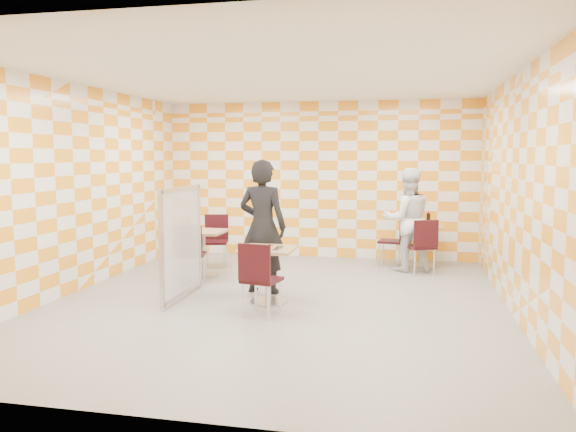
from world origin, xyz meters
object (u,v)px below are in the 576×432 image
(main_table, at_px, (268,266))
(chair_empty_near, at_px, (190,250))
(second_table, at_px, (422,238))
(chair_empty_far, at_px, (216,236))
(chair_second_front, at_px, (423,242))
(sport_bottle, at_px, (414,219))
(partition, at_px, (182,242))
(man_white, at_px, (407,220))
(soda_bottle, at_px, (428,219))
(chair_second_side, at_px, (396,236))
(man_dark, at_px, (263,227))
(chair_main_front, at_px, (258,274))
(empty_table, at_px, (203,245))

(main_table, relative_size, chair_empty_near, 0.81)
(second_table, xyz_separation_m, chair_empty_far, (-3.58, -0.75, 0.04))
(chair_second_front, bearing_deg, sport_bottle, 100.06)
(partition, bearing_deg, man_white, 40.66)
(man_white, xyz_separation_m, soda_bottle, (0.37, 0.49, -0.03))
(partition, xyz_separation_m, soda_bottle, (3.40, 3.10, 0.06))
(chair_second_side, relative_size, man_dark, 0.48)
(partition, xyz_separation_m, sport_bottle, (3.14, 3.14, 0.05))
(chair_second_side, xyz_separation_m, man_white, (0.18, -0.29, 0.34))
(main_table, bearing_deg, second_table, 55.30)
(chair_main_front, bearing_deg, second_table, 61.32)
(chair_main_front, bearing_deg, chair_empty_far, 118.00)
(main_table, distance_m, man_white, 3.19)
(man_white, distance_m, sport_bottle, 0.55)
(second_table, xyz_separation_m, soda_bottle, (0.11, 0.09, 0.34))
(second_table, bearing_deg, chair_empty_near, -147.94)
(partition, xyz_separation_m, man_white, (3.03, 2.60, 0.09))
(empty_table, bearing_deg, sport_bottle, 26.33)
(empty_table, bearing_deg, chair_main_front, -54.83)
(second_table, bearing_deg, chair_main_front, -118.68)
(main_table, bearing_deg, chair_main_front, -85.50)
(man_white, bearing_deg, empty_table, 2.89)
(chair_second_front, relative_size, partition, 0.60)
(chair_second_front, height_order, chair_empty_far, same)
(main_table, relative_size, chair_main_front, 0.81)
(man_dark, distance_m, soda_bottle, 3.48)
(main_table, distance_m, partition, 1.25)
(empty_table, xyz_separation_m, chair_empty_near, (0.03, -0.65, 0.04))
(chair_main_front, height_order, man_white, man_white)
(main_table, xyz_separation_m, empty_table, (-1.46, 1.46, 0.00))
(main_table, xyz_separation_m, sport_bottle, (1.93, 3.13, 0.33))
(main_table, relative_size, chair_second_front, 0.81)
(main_table, distance_m, man_dark, 0.75)
(chair_empty_far, bearing_deg, chair_main_front, -62.00)
(chair_empty_far, bearing_deg, main_table, -56.09)
(empty_table, bearing_deg, partition, -80.46)
(main_table, xyz_separation_m, chair_second_front, (2.08, 2.29, 0.04))
(empty_table, relative_size, chair_second_front, 0.81)
(empty_table, xyz_separation_m, chair_empty_far, (-0.05, 0.79, 0.04))
(man_dark, height_order, man_white, man_dark)
(chair_second_side, bearing_deg, empty_table, -155.26)
(man_white, bearing_deg, chair_second_side, -73.93)
(partition, distance_m, sport_bottle, 4.45)
(chair_second_front, bearing_deg, man_white, 130.45)
(partition, bearing_deg, man_dark, 29.97)
(main_table, bearing_deg, man_white, 55.00)
(second_table, distance_m, empty_table, 3.86)
(second_table, bearing_deg, empty_table, -156.47)
(man_white, bearing_deg, second_table, -138.90)
(chair_main_front, relative_size, chair_second_front, 1.00)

